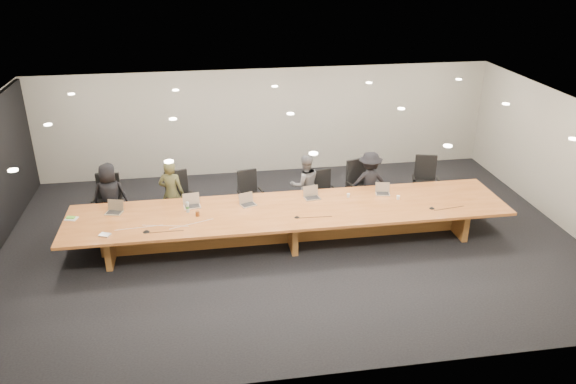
{
  "coord_description": "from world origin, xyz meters",
  "views": [
    {
      "loc": [
        -1.67,
        -10.19,
        5.79
      ],
      "look_at": [
        0.0,
        0.3,
        1.0
      ],
      "focal_mm": 35.0,
      "sensor_mm": 36.0,
      "label": 1
    }
  ],
  "objects_px": {
    "chair_mid_left": "(250,194)",
    "amber_mug": "(197,214)",
    "paper_cup_far": "(398,198)",
    "mic_center": "(297,217)",
    "chair_far_right": "(425,181)",
    "chair_right": "(361,186)",
    "chair_left": "(180,199)",
    "chair_far_left": "(108,202)",
    "person_d": "(369,182)",
    "mic_right": "(432,208)",
    "water_bottle": "(187,207)",
    "laptop_c": "(248,200)",
    "person_a": "(110,197)",
    "laptop_a": "(113,208)",
    "chair_mid_right": "(325,192)",
    "mic_left": "(146,231)",
    "laptop_b": "(192,201)",
    "person_b": "(172,193)",
    "av_box": "(105,235)",
    "conference_table": "(290,219)",
    "laptop_e": "(383,189)",
    "laptop_d": "(312,193)",
    "person_c": "(305,185)",
    "paper_cup_near": "(348,195)"
  },
  "relations": [
    {
      "from": "person_b",
      "to": "av_box",
      "type": "distance_m",
      "value": 2.1
    },
    {
      "from": "chair_right",
      "to": "amber_mug",
      "type": "xyz_separation_m",
      "value": [
        -3.74,
        -1.26,
        0.2
      ]
    },
    {
      "from": "chair_far_right",
      "to": "person_a",
      "type": "distance_m",
      "value": 7.16
    },
    {
      "from": "laptop_a",
      "to": "mic_right",
      "type": "xyz_separation_m",
      "value": [
        6.43,
        -0.8,
        -0.11
      ]
    },
    {
      "from": "chair_mid_left",
      "to": "amber_mug",
      "type": "xyz_separation_m",
      "value": [
        -1.18,
        -1.35,
        0.26
      ]
    },
    {
      "from": "water_bottle",
      "to": "paper_cup_far",
      "type": "bearing_deg",
      "value": -1.18
    },
    {
      "from": "chair_mid_right",
      "to": "laptop_b",
      "type": "bearing_deg",
      "value": -174.04
    },
    {
      "from": "conference_table",
      "to": "mic_center",
      "type": "distance_m",
      "value": 0.47
    },
    {
      "from": "chair_mid_right",
      "to": "mic_left",
      "type": "xyz_separation_m",
      "value": [
        -3.86,
        -1.8,
        0.26
      ]
    },
    {
      "from": "person_a",
      "to": "mic_left",
      "type": "height_order",
      "value": "person_a"
    },
    {
      "from": "paper_cup_far",
      "to": "mic_center",
      "type": "xyz_separation_m",
      "value": [
        -2.27,
        -0.5,
        -0.03
      ]
    },
    {
      "from": "chair_far_right",
      "to": "laptop_c",
      "type": "height_order",
      "value": "chair_far_right"
    },
    {
      "from": "conference_table",
      "to": "laptop_e",
      "type": "bearing_deg",
      "value": 11.04
    },
    {
      "from": "person_a",
      "to": "water_bottle",
      "type": "bearing_deg",
      "value": 148.31
    },
    {
      "from": "laptop_c",
      "to": "water_bottle",
      "type": "height_order",
      "value": "laptop_c"
    },
    {
      "from": "person_a",
      "to": "person_b",
      "type": "height_order",
      "value": "person_a"
    },
    {
      "from": "chair_left",
      "to": "laptop_b",
      "type": "bearing_deg",
      "value": -86.67
    },
    {
      "from": "laptop_b",
      "to": "laptop_d",
      "type": "xyz_separation_m",
      "value": [
        2.53,
        0.01,
        -0.01
      ]
    },
    {
      "from": "chair_far_left",
      "to": "av_box",
      "type": "xyz_separation_m",
      "value": [
        0.2,
        -1.84,
        0.16
      ]
    },
    {
      "from": "chair_far_left",
      "to": "mic_right",
      "type": "xyz_separation_m",
      "value": [
        6.68,
        -1.7,
        0.16
      ]
    },
    {
      "from": "chair_right",
      "to": "amber_mug",
      "type": "distance_m",
      "value": 3.95
    },
    {
      "from": "chair_left",
      "to": "chair_mid_left",
      "type": "xyz_separation_m",
      "value": [
        1.56,
        0.13,
        -0.06
      ]
    },
    {
      "from": "chair_mid_left",
      "to": "laptop_a",
      "type": "height_order",
      "value": "chair_mid_left"
    },
    {
      "from": "person_a",
      "to": "av_box",
      "type": "bearing_deg",
      "value": 93.76
    },
    {
      "from": "amber_mug",
      "to": "paper_cup_far",
      "type": "xyz_separation_m",
      "value": [
        4.22,
        0.12,
        -0.01
      ]
    },
    {
      "from": "chair_left",
      "to": "paper_cup_far",
      "type": "xyz_separation_m",
      "value": [
        4.6,
        -1.1,
        0.19
      ]
    },
    {
      "from": "mic_right",
      "to": "person_c",
      "type": "bearing_deg",
      "value": 143.94
    },
    {
      "from": "laptop_b",
      "to": "av_box",
      "type": "height_order",
      "value": "laptop_b"
    },
    {
      "from": "amber_mug",
      "to": "chair_mid_left",
      "type": "bearing_deg",
      "value": 48.7
    },
    {
      "from": "chair_right",
      "to": "laptop_e",
      "type": "relative_size",
      "value": 3.97
    },
    {
      "from": "chair_far_right",
      "to": "paper_cup_far",
      "type": "relative_size",
      "value": 14.16
    },
    {
      "from": "person_d",
      "to": "paper_cup_near",
      "type": "relative_size",
      "value": 17.88
    },
    {
      "from": "person_a",
      "to": "laptop_b",
      "type": "height_order",
      "value": "person_a"
    },
    {
      "from": "person_c",
      "to": "laptop_d",
      "type": "xyz_separation_m",
      "value": [
        -0.0,
        -0.84,
        0.17
      ]
    },
    {
      "from": "person_b",
      "to": "laptop_c",
      "type": "height_order",
      "value": "person_b"
    },
    {
      "from": "person_b",
      "to": "laptop_e",
      "type": "height_order",
      "value": "person_b"
    },
    {
      "from": "amber_mug",
      "to": "laptop_c",
      "type": "bearing_deg",
      "value": 17.57
    },
    {
      "from": "chair_far_left",
      "to": "chair_left",
      "type": "xyz_separation_m",
      "value": [
        1.55,
        -0.06,
        -0.0
      ]
    },
    {
      "from": "person_d",
      "to": "av_box",
      "type": "distance_m",
      "value": 5.87
    },
    {
      "from": "paper_cup_near",
      "to": "chair_far_left",
      "type": "bearing_deg",
      "value": 170.15
    },
    {
      "from": "laptop_b",
      "to": "mic_right",
      "type": "relative_size",
      "value": 2.93
    },
    {
      "from": "laptop_e",
      "to": "water_bottle",
      "type": "height_order",
      "value": "laptop_e"
    },
    {
      "from": "person_d",
      "to": "mic_right",
      "type": "distance_m",
      "value": 1.79
    },
    {
      "from": "person_d",
      "to": "amber_mug",
      "type": "bearing_deg",
      "value": 21.21
    },
    {
      "from": "laptop_a",
      "to": "av_box",
      "type": "height_order",
      "value": "laptop_a"
    },
    {
      "from": "av_box",
      "to": "water_bottle",
      "type": "bearing_deg",
      "value": 50.32
    },
    {
      "from": "chair_far_right",
      "to": "chair_right",
      "type": "bearing_deg",
      "value": -163.91
    },
    {
      "from": "person_d",
      "to": "laptop_a",
      "type": "relative_size",
      "value": 4.5
    },
    {
      "from": "chair_far_left",
      "to": "chair_left",
      "type": "relative_size",
      "value": 1.0
    },
    {
      "from": "chair_left",
      "to": "person_a",
      "type": "distance_m",
      "value": 1.47
    }
  ]
}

